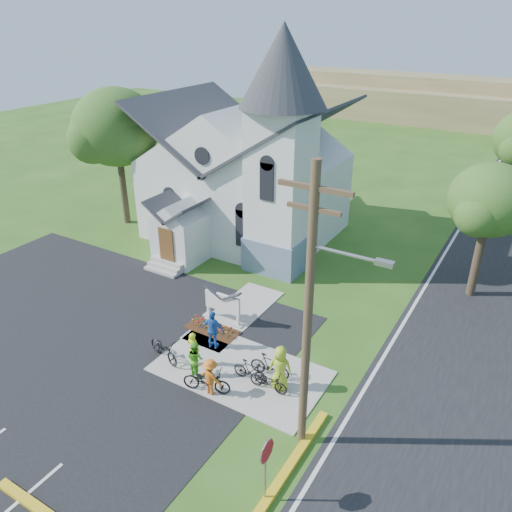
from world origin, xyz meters
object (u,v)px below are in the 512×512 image
Objects in this scene: cyclist_0 at (193,349)px; utility_pole at (310,309)px; cyclist_4 at (280,368)px; bike_4 at (269,381)px; church_sign at (223,303)px; bike_2 at (207,381)px; bike_0 at (164,349)px; cyclist_1 at (195,359)px; bike_1 at (250,371)px; cyclist_3 at (211,377)px; bike_3 at (270,366)px; cyclist_2 at (213,330)px; stop_sign at (266,459)px.

utility_pole is at bearing 164.50° from cyclist_0.
utility_pole reaches higher than cyclist_4.
church_sign is at bearing 51.77° from bike_4.
cyclist_0 is 1.79m from bike_2.
cyclist_4 is at bearing 135.53° from utility_pole.
cyclist_1 is (1.77, -0.11, 0.27)m from bike_0.
bike_1 is 1.72m from cyclist_3.
bike_2 is 1.13× the size of bike_3.
bike_1 is at bearing -174.01° from cyclist_0.
cyclist_2 is (-5.73, 2.75, -4.44)m from utility_pole.
cyclist_0 reaches higher than bike_4.
cyclist_0 is at bearing 91.95° from bike_4.
stop_sign is 5.45m from bike_2.
cyclist_2 is 3.13m from bike_3.
bike_0 is 3.93m from bike_1.
cyclist_1 reaches higher than bike_2.
bike_0 is 4.81m from bike_4.
utility_pole is 6.16m from cyclist_3.
bike_3 is 1.06× the size of bike_4.
bike_0 reaches higher than bike_4.
cyclist_4 is (3.76, -0.82, 0.05)m from cyclist_2.
bike_0 is (-1.32, -0.35, -0.28)m from cyclist_0.
bike_1 is (2.54, 0.37, -0.33)m from cyclist_0.
bike_1 is 1.81m from bike_2.
church_sign is 4.53m from bike_1.
bike_4 is (-2.29, 1.61, -4.93)m from utility_pole.
cyclist_0 reaches higher than cyclist_3.
cyclist_1 is 0.85× the size of cyclist_2.
bike_3 is at bearing 138.60° from utility_pole.
bike_2 is at bearing 120.58° from bike_4.
cyclist_4 reaches higher than bike_4.
bike_1 is at bearing -0.93° from cyclist_4.
bike_0 is 1.07× the size of cyclist_2.
utility_pole reaches higher than church_sign.
cyclist_0 reaches higher than bike_1.
bike_2 is at bearing 145.61° from stop_sign.
stop_sign reaches higher than bike_0.
cyclist_3 is (-4.19, 3.00, -0.96)m from stop_sign.
bike_0 reaches higher than bike_2.
bike_0 is 1.28× the size of bike_1.
bike_4 is at bearing -178.03° from cyclist_0.
bike_1 is (-3.27, 4.42, -1.27)m from stop_sign.
bike_1 is (3.37, -2.98, -0.52)m from church_sign.
cyclist_2 is at bearing 76.88° from bike_3.
utility_pole is 6.16× the size of bike_4.
cyclist_0 is at bearing 37.24° from bike_2.
stop_sign is at bearing -140.87° from bike_2.
utility_pole is 5.17× the size of bike_2.
church_sign is at bearing 131.88° from stop_sign.
cyclist_4 is (3.77, 0.58, 0.17)m from cyclist_0.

